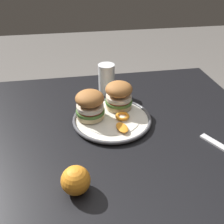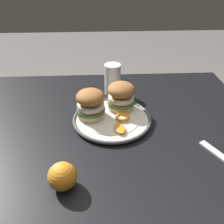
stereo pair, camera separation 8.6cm
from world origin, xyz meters
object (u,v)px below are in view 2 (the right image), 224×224
sandwich_half_left (91,103)px  whole_orange (62,176)px  sandwich_half_right (121,95)px  dining_table (100,155)px  dinner_plate (112,119)px  drinking_glass (113,81)px

sandwich_half_left → whole_orange: 0.31m
sandwich_half_right → whole_orange: 0.40m
dining_table → dinner_plate: size_ratio=4.09×
dining_table → drinking_glass: size_ratio=8.93×
sandwich_half_left → sandwich_half_right: bearing=-156.3°
drinking_glass → whole_orange: drinking_glass is taller
sandwich_half_left → whole_orange: size_ratio=1.75×
dining_table → dinner_plate: 0.14m
dinner_plate → sandwich_half_right: size_ratio=2.03×
sandwich_half_right → whole_orange: bearing=63.4°
dining_table → whole_orange: whole_orange is taller
dining_table → sandwich_half_left: 0.20m
sandwich_half_right → dining_table: bearing=53.6°
dinner_plate → drinking_glass: drinking_glass is taller
sandwich_half_left → sandwich_half_right: size_ratio=0.95×
dining_table → whole_orange: (0.09, 0.24, 0.15)m
sandwich_half_right → drinking_glass: size_ratio=1.08×
sandwich_half_right → sandwich_half_left: bearing=23.7°
sandwich_half_right → whole_orange: (0.18, 0.35, -0.03)m
dining_table → sandwich_half_right: (-0.08, -0.11, 0.18)m
dinner_plate → whole_orange: bearing=63.9°
drinking_glass → dinner_plate: bearing=86.5°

